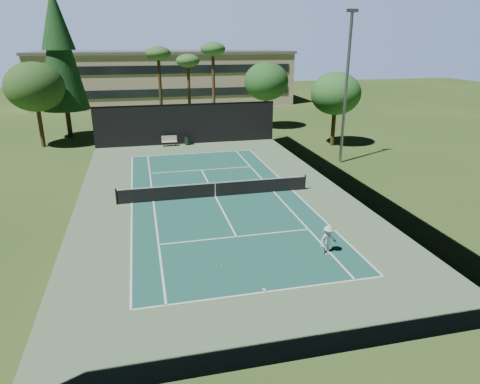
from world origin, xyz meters
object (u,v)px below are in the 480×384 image
Objects in this scene: tennis_ball_a at (222,265)px; park_bench at (169,141)px; tennis_ball_d at (179,179)px; tennis_ball_b at (176,194)px; tennis_net at (215,189)px; player at (328,240)px; tennis_ball_c at (236,186)px; trash_bin at (187,140)px.

park_bench is (-0.51, 24.67, 0.52)m from tennis_ball_a.
tennis_ball_b is at bearing -98.60° from tennis_ball_d.
tennis_net is 2.78m from tennis_ball_b.
tennis_ball_a is (-5.32, 0.03, -0.72)m from player.
tennis_ball_c is at bearing 42.91° from tennis_net.
trash_bin is (-0.07, 15.48, -0.08)m from tennis_net.
tennis_ball_a is (-1.36, -9.23, -0.53)m from tennis_net.
player is (3.96, -9.26, 0.19)m from tennis_net.
tennis_ball_c is (4.37, 0.68, -0.00)m from tennis_ball_b.
tennis_net is at bearing -89.74° from trash_bin.
trash_bin reaches higher than tennis_ball_d.
trash_bin is (1.29, 24.71, 0.45)m from tennis_ball_a.
trash_bin reaches higher than tennis_ball_c.
tennis_net is at bearing -137.09° from tennis_ball_c.
player is 1.00× the size of park_bench.
tennis_ball_b is 4.43m from tennis_ball_c.
tennis_ball_d is at bearing 92.84° from tennis_ball_a.
tennis_ball_d is 11.31m from trash_bin.
tennis_ball_d is (0.50, 3.31, 0.01)m from tennis_ball_b.
tennis_ball_a is at bearing -83.48° from tennis_ball_b.
trash_bin is (1.96, 11.13, 0.44)m from tennis_ball_d.
player reaches higher than tennis_ball_b.
park_bench is at bearing -178.74° from trash_bin.
park_bench is at bearing 105.12° from tennis_ball_c.
player is at bearing -79.09° from tennis_ball_c.
tennis_ball_d reaches higher than tennis_ball_a.
tennis_net is 2.57m from tennis_ball_c.
tennis_ball_b is 0.04× the size of park_bench.
tennis_ball_c is (1.84, 1.71, -0.53)m from tennis_net.
tennis_ball_c is 13.90m from trash_bin.
player is at bearing -66.24° from tennis_ball_d.
trash_bin is at bearing 82.60° from player.
tennis_net is 13.65× the size of trash_bin.
tennis_ball_d is (-3.87, 2.63, 0.01)m from tennis_ball_c.
tennis_ball_b is at bearing 105.57° from player.
tennis_ball_b and tennis_ball_c have the same top height.
tennis_ball_b is at bearing 157.72° from tennis_net.
tennis_net is 10.07m from player.
tennis_net is at bearing 81.64° from tennis_ball_a.
tennis_ball_d is 0.05× the size of park_bench.
tennis_net is 204.21× the size of tennis_ball_c.
player is 23.76× the size of tennis_ball_c.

